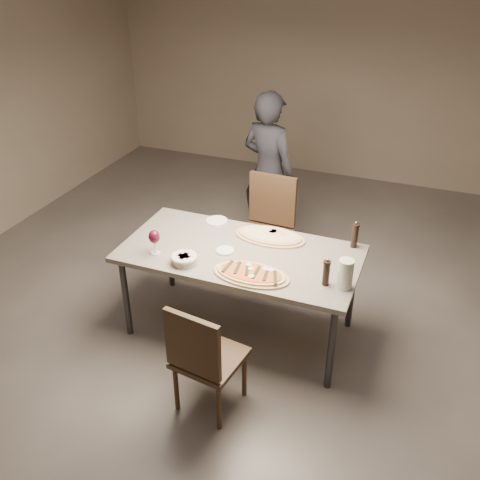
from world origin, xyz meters
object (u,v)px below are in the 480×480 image
(bread_basket, at_px, (184,258))
(carafe, at_px, (345,274))
(chair_far, at_px, (268,223))
(diner, at_px, (268,172))
(dining_table, at_px, (240,258))
(ham_pizza, at_px, (270,236))
(pepper_mill_left, at_px, (326,272))
(chair_near, at_px, (203,356))
(zucchini_pizza, at_px, (251,274))

(bread_basket, xyz_separation_m, carafe, (1.15, 0.12, 0.07))
(carafe, bearing_deg, chair_far, 130.64)
(diner, bearing_deg, bread_basket, 105.51)
(dining_table, bearing_deg, bread_basket, -136.48)
(ham_pizza, xyz_separation_m, diner, (-0.40, 1.14, 0.04))
(bread_basket, bearing_deg, chair_far, 77.67)
(pepper_mill_left, xyz_separation_m, chair_far, (-0.77, 1.06, -0.30))
(carafe, xyz_separation_m, chair_near, (-0.74, -0.70, -0.37))
(chair_near, height_order, diner, diner)
(zucchini_pizza, distance_m, chair_near, 0.68)
(carafe, xyz_separation_m, diner, (-1.08, 1.61, -0.06))
(chair_near, bearing_deg, diner, 106.65)
(zucchini_pizza, height_order, chair_far, chair_far)
(dining_table, xyz_separation_m, carafe, (0.83, -0.18, 0.17))
(dining_table, height_order, zucchini_pizza, zucchini_pizza)
(dining_table, relative_size, diner, 1.12)
(zucchini_pizza, distance_m, diner, 1.76)
(pepper_mill_left, height_order, chair_near, pepper_mill_left)
(carafe, height_order, chair_near, carafe)
(chair_far, bearing_deg, pepper_mill_left, 128.04)
(zucchini_pizza, bearing_deg, carafe, 26.87)
(bread_basket, relative_size, carafe, 0.90)
(carafe, bearing_deg, diner, 123.98)
(chair_far, bearing_deg, bread_basket, 79.65)
(bread_basket, xyz_separation_m, chair_far, (0.25, 1.16, -0.24))
(ham_pizza, distance_m, bread_basket, 0.75)
(ham_pizza, bearing_deg, diner, 128.21)
(zucchini_pizza, bearing_deg, ham_pizza, 113.16)
(carafe, height_order, chair_far, chair_far)
(zucchini_pizza, relative_size, diner, 0.35)
(chair_far, bearing_deg, dining_table, 96.30)
(ham_pizza, distance_m, chair_far, 0.65)
(zucchini_pizza, relative_size, ham_pizza, 0.98)
(ham_pizza, distance_m, chair_near, 1.20)
(carafe, xyz_separation_m, chair_far, (-0.89, 1.04, -0.31))
(zucchini_pizza, bearing_deg, diner, 122.97)
(zucchini_pizza, xyz_separation_m, bread_basket, (-0.51, -0.02, 0.02))
(ham_pizza, height_order, chair_far, chair_far)
(zucchini_pizza, height_order, diner, diner)
(ham_pizza, xyz_separation_m, chair_far, (-0.21, 0.58, -0.22))
(chair_near, distance_m, diner, 2.36)
(ham_pizza, relative_size, carafe, 2.63)
(ham_pizza, height_order, bread_basket, bread_basket)
(bread_basket, distance_m, chair_near, 0.77)
(chair_near, distance_m, chair_far, 1.75)
(dining_table, xyz_separation_m, chair_near, (0.09, -0.89, -0.21))
(pepper_mill_left, xyz_separation_m, chair_near, (-0.62, -0.69, -0.36))
(ham_pizza, relative_size, pepper_mill_left, 2.74)
(zucchini_pizza, xyz_separation_m, diner, (-0.45, 1.70, 0.03))
(diner, bearing_deg, chair_near, 116.08)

